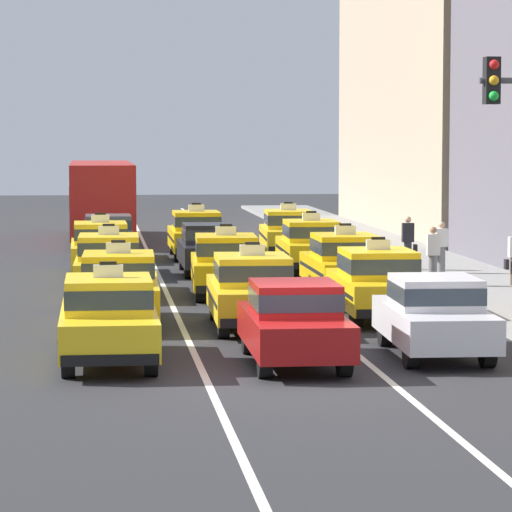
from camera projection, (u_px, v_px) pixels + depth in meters
name	position (u px, v px, depth m)	size (l,w,h in m)	color
ground_plane	(296.00, 379.00, 25.03)	(160.00, 160.00, 0.00)	#2B2B2D
lane_stripe_left_center	(157.00, 272.00, 44.65)	(0.14, 80.00, 0.01)	silver
lane_stripe_center_right	(257.00, 271.00, 45.01)	(0.14, 80.00, 0.01)	silver
sidewalk_curb	(470.00, 283.00, 40.68)	(4.00, 90.00, 0.15)	gray
taxi_left_nearest	(109.00, 318.00, 26.64)	(1.82, 4.56, 1.96)	black
taxi_left_second	(119.00, 287.00, 32.14)	(1.92, 4.60, 1.96)	black
taxi_left_third	(109.00, 263.00, 38.09)	(1.90, 4.59, 1.96)	black
taxi_left_fourth	(100.00, 247.00, 43.56)	(1.86, 4.58, 1.96)	black
sedan_left_fifth	(108.00, 236.00, 49.12)	(1.80, 4.32, 1.58)	black
bus_left_sixth	(101.00, 197.00, 58.34)	(2.59, 11.22, 3.22)	black
sedan_center_nearest	(294.00, 320.00, 26.52)	(1.79, 4.31, 1.58)	black
taxi_center_second	(252.00, 290.00, 31.54)	(1.92, 4.60, 1.96)	black
taxi_center_third	(226.00, 264.00, 37.98)	(2.03, 4.64, 1.96)	black
sedan_center_fourth	(209.00, 247.00, 44.12)	(1.77, 4.30, 1.58)	black
taxi_center_fifth	(196.00, 233.00, 50.00)	(1.82, 4.56, 1.96)	black
sedan_right_nearest	(434.00, 314.00, 27.53)	(1.91, 4.36, 1.58)	black
taxi_right_second	(377.00, 282.00, 33.12)	(1.90, 4.59, 1.96)	black
taxi_right_third	(344.00, 263.00, 38.27)	(1.83, 4.57, 1.96)	black
taxi_right_fourth	(311.00, 245.00, 44.60)	(1.94, 4.61, 1.96)	black
taxi_right_fifth	(288.00, 232.00, 50.80)	(2.03, 4.64, 1.96)	black
pedestrian_near_crosswalk	(433.00, 256.00, 39.38)	(0.36, 0.24, 1.64)	slate
pedestrian_mid_block	(441.00, 247.00, 42.97)	(0.47, 0.24, 1.56)	slate
pedestrian_trailing	(408.00, 243.00, 44.04)	(0.47, 0.24, 1.67)	#23232D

